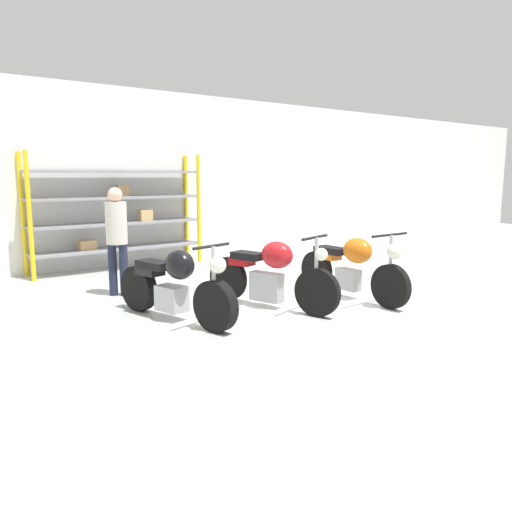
# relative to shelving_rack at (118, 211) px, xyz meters

# --- Properties ---
(ground_plane) EXTENTS (30.00, 30.00, 0.00)m
(ground_plane) POSITION_rel_shelving_rack_xyz_m (0.54, -4.27, -1.14)
(ground_plane) COLOR silver
(back_wall) EXTENTS (30.00, 0.08, 3.60)m
(back_wall) POSITION_rel_shelving_rack_xyz_m (0.54, 0.37, 0.66)
(back_wall) COLOR white
(back_wall) RESTS_ON ground_plane
(shelving_rack) EXTENTS (3.46, 0.63, 2.27)m
(shelving_rack) POSITION_rel_shelving_rack_xyz_m (0.00, 0.00, 0.00)
(shelving_rack) COLOR yellow
(shelving_rack) RESTS_ON ground_plane
(motorcycle_black) EXTENTS (0.76, 2.08, 1.05)m
(motorcycle_black) POSITION_rel_shelving_rack_xyz_m (-0.82, -3.94, -0.68)
(motorcycle_black) COLOR black
(motorcycle_black) RESTS_ON ground_plane
(motorcycle_red) EXTENTS (0.86, 2.12, 1.07)m
(motorcycle_red) POSITION_rel_shelving_rack_xyz_m (0.56, -4.17, -0.65)
(motorcycle_red) COLOR black
(motorcycle_red) RESTS_ON ground_plane
(motorcycle_orange) EXTENTS (0.72, 2.12, 1.05)m
(motorcycle_orange) POSITION_rel_shelving_rack_xyz_m (1.87, -4.50, -0.63)
(motorcycle_orange) COLOR black
(motorcycle_orange) RESTS_ON ground_plane
(person_browsing) EXTENTS (0.45, 0.45, 1.67)m
(person_browsing) POSITION_rel_shelving_rack_xyz_m (-0.88, -2.20, -0.16)
(person_browsing) COLOR #1E2338
(person_browsing) RESTS_ON ground_plane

